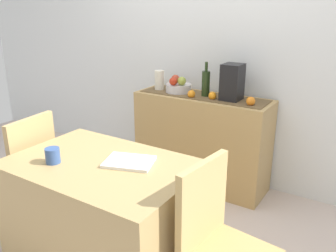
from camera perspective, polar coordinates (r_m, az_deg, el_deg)
The scene contains 18 objects.
ground_plane at distance 2.84m, azimuth -4.96°, elevation -16.19°, with size 6.40×6.40×0.02m, color beige.
room_wall_rear at distance 3.34m, azimuth 7.01°, elevation 14.16°, with size 6.40×0.06×2.70m, color silver.
sideboard_console at distance 3.29m, azimuth 5.42°, elevation -2.38°, with size 1.24×0.42×0.86m, color tan.
table_runner at distance 3.16m, azimuth 5.66°, elevation 4.91°, with size 1.16×0.32×0.01m, color brown.
fruit_bowl at distance 3.27m, azimuth 1.69°, elevation 6.18°, with size 0.23×0.23×0.07m, color silver.
apple_upper at distance 3.20m, azimuth 2.24°, elevation 7.30°, with size 0.08×0.08×0.08m, color #929E3C.
apple_center at distance 3.30m, azimuth 1.21°, elevation 7.63°, with size 0.08×0.08×0.08m, color #AE3A25.
apple_front at distance 3.20m, azimuth 0.84°, elevation 7.25°, with size 0.07×0.07×0.07m, color red.
wine_bottle at distance 3.13m, azimuth 6.14°, elevation 6.91°, with size 0.07×0.07×0.31m.
coffee_maker at distance 3.02m, azimuth 10.37°, elevation 6.98°, with size 0.16×0.18×0.31m, color black.
ceramic_vase at distance 3.37m, azimuth -1.40°, elevation 7.43°, with size 0.09×0.09×0.19m, color silver.
orange_loose_mid at distance 3.09m, azimuth 3.82°, elevation 5.21°, with size 0.07×0.07×0.07m, color orange.
orange_loose_end at distance 2.91m, azimuth 13.25°, elevation 3.94°, with size 0.07×0.07×0.07m, color orange.
orange_loose_near_bowl at distance 3.05m, azimuth 7.21°, elevation 4.89°, with size 0.07×0.07×0.07m, color orange.
dining_table at distance 2.30m, azimuth -10.22°, elevation -14.26°, with size 1.12×0.75×0.74m, color tan.
open_book at distance 2.09m, azimuth -6.30°, elevation -5.79°, with size 0.28×0.21×0.02m, color white.
coffee_cup at distance 2.18m, azimuth -18.19°, elevation -4.57°, with size 0.09×0.09×0.09m, color #34528D.
chair_near_window at distance 2.91m, azimuth -22.38°, elevation -10.34°, with size 0.44×0.44×0.90m.
Camera 1 is at (1.44, -1.83, 1.62)m, focal length 37.61 mm.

